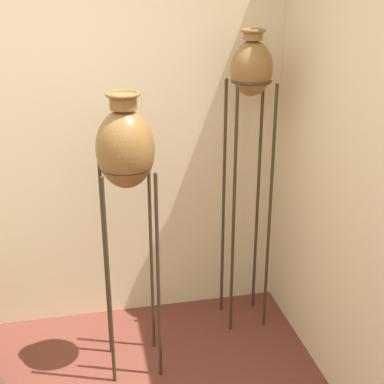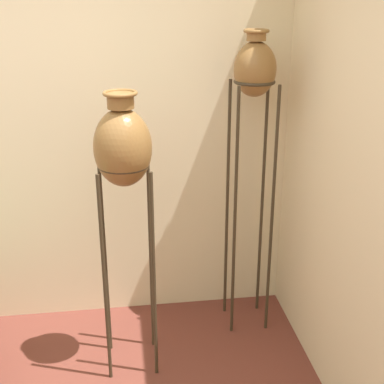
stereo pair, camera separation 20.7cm
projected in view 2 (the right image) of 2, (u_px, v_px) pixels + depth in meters
wall_back at (26, 125)px, 3.30m from camera, size 7.32×0.06×2.70m
vase_stand_tall at (254, 85)px, 3.11m from camera, size 0.26×0.26×1.93m
vase_stand_medium at (123, 152)px, 2.81m from camera, size 0.31×0.31×1.66m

